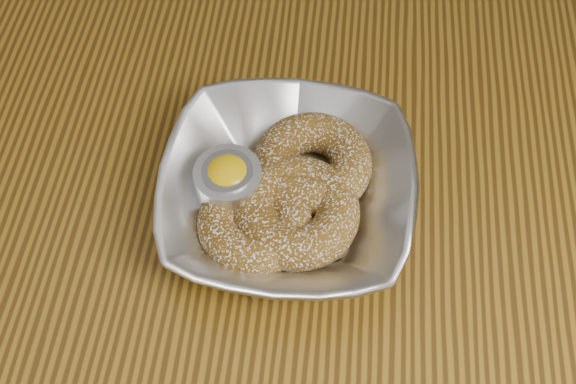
# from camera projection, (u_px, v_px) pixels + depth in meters

# --- Properties ---
(table) EXTENTS (1.20, 0.80, 0.75)m
(table) POSITION_uv_depth(u_px,v_px,m) (249.00, 256.00, 0.73)
(table) COLOR brown
(table) RESTS_ON ground_plane
(serving_bowl) EXTENTS (0.23, 0.23, 0.06)m
(serving_bowl) POSITION_uv_depth(u_px,v_px,m) (288.00, 193.00, 0.62)
(serving_bowl) COLOR silver
(serving_bowl) RESTS_ON table
(parchment) EXTENTS (0.20, 0.20, 0.00)m
(parchment) POSITION_uv_depth(u_px,v_px,m) (288.00, 204.00, 0.64)
(parchment) COLOR brown
(parchment) RESTS_ON table
(donut_back) EXTENTS (0.12, 0.12, 0.04)m
(donut_back) POSITION_uv_depth(u_px,v_px,m) (313.00, 163.00, 0.64)
(donut_back) COLOR brown
(donut_back) RESTS_ON parchment
(donut_front) EXTENTS (0.16, 0.16, 0.04)m
(donut_front) POSITION_uv_depth(u_px,v_px,m) (296.00, 212.00, 0.61)
(donut_front) COLOR brown
(donut_front) RESTS_ON parchment
(donut_extra) EXTENTS (0.12, 0.12, 0.04)m
(donut_extra) POSITION_uv_depth(u_px,v_px,m) (255.00, 222.00, 0.60)
(donut_extra) COLOR brown
(donut_extra) RESTS_ON parchment
(ramekin) EXTENTS (0.06, 0.06, 0.06)m
(ramekin) POSITION_uv_depth(u_px,v_px,m) (229.00, 184.00, 0.62)
(ramekin) COLOR silver
(ramekin) RESTS_ON table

